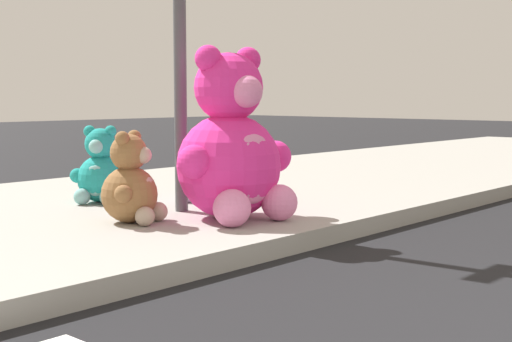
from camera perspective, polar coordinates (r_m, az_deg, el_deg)
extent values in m
cube|color=#9E9B93|center=(6.28, -17.77, -4.06)|extent=(28.00, 4.40, 0.15)
cylinder|color=#4C4C51|center=(6.16, -6.17, 11.64)|extent=(0.11, 0.11, 3.20)
sphere|color=#F22D93|center=(5.78, -2.20, 0.41)|extent=(0.86, 0.86, 0.86)
ellipsoid|color=pink|center=(5.53, -0.33, 0.16)|extent=(0.50, 0.27, 0.56)
sphere|color=#F22D93|center=(5.75, -2.23, 6.75)|extent=(0.56, 0.56, 0.56)
sphere|color=pink|center=(5.56, -0.77, 6.43)|extent=(0.26, 0.26, 0.26)
sphere|color=#F22D93|center=(5.88, -0.66, 8.93)|extent=(0.21, 0.21, 0.21)
sphere|color=#F22D93|center=(5.94, 1.58, 1.18)|extent=(0.27, 0.27, 0.27)
sphere|color=pink|center=(5.67, 1.90, -2.56)|extent=(0.29, 0.29, 0.29)
sphere|color=#F22D93|center=(5.65, -3.87, 9.04)|extent=(0.21, 0.21, 0.21)
sphere|color=#F22D93|center=(5.46, -5.00, 0.73)|extent=(0.27, 0.27, 0.27)
sphere|color=pink|center=(5.39, -1.95, -3.01)|extent=(0.29, 0.29, 0.29)
sphere|color=#B28CD8|center=(6.78, -4.16, -0.69)|extent=(0.41, 0.41, 0.41)
ellipsoid|color=silver|center=(6.78, -5.39, -0.70)|extent=(0.21, 0.23, 0.26)
sphere|color=#B28CD8|center=(6.75, -4.18, 1.87)|extent=(0.27, 0.27, 0.27)
sphere|color=silver|center=(6.75, -5.14, 1.72)|extent=(0.12, 0.12, 0.12)
sphere|color=#B28CD8|center=(6.65, -4.15, 2.73)|extent=(0.10, 0.10, 0.10)
sphere|color=#B28CD8|center=(6.58, -4.53, -0.62)|extent=(0.13, 0.13, 0.13)
sphere|color=silver|center=(6.68, -5.59, -1.95)|extent=(0.14, 0.14, 0.14)
sphere|color=#B28CD8|center=(6.84, -4.22, 2.82)|extent=(0.10, 0.10, 0.10)
sphere|color=#B28CD8|center=(6.97, -4.65, -0.26)|extent=(0.13, 0.13, 0.13)
sphere|color=silver|center=(6.90, -5.63, -1.70)|extent=(0.14, 0.14, 0.14)
sphere|color=teal|center=(6.82, -12.37, -0.61)|extent=(0.44, 0.44, 0.44)
ellipsoid|color=#7BBFBC|center=(6.67, -12.80, -0.77)|extent=(0.22, 0.25, 0.29)
sphere|color=teal|center=(6.79, -12.44, 2.16)|extent=(0.29, 0.29, 0.29)
sphere|color=#7BBFBC|center=(6.68, -12.77, 1.94)|extent=(0.13, 0.13, 0.13)
sphere|color=teal|center=(6.76, -11.64, 3.15)|extent=(0.11, 0.11, 0.11)
sphere|color=teal|center=(6.70, -10.82, -0.41)|extent=(0.14, 0.14, 0.14)
sphere|color=#7BBFBC|center=(6.63, -11.86, -2.06)|extent=(0.15, 0.15, 0.15)
sphere|color=teal|center=(6.82, -13.27, 3.14)|extent=(0.11, 0.11, 0.11)
sphere|color=teal|center=(6.84, -14.20, -0.36)|extent=(0.14, 0.14, 0.14)
sphere|color=#7BBFBC|center=(6.71, -13.84, -2.02)|extent=(0.15, 0.15, 0.15)
sphere|color=olive|center=(5.67, -10.16, -1.87)|extent=(0.45, 0.45, 0.45)
ellipsoid|color=tan|center=(5.60, -8.69, -1.95)|extent=(0.26, 0.19, 0.29)
sphere|color=olive|center=(5.64, -10.22, 1.48)|extent=(0.29, 0.29, 0.29)
sphere|color=tan|center=(5.58, -9.08, 1.28)|extent=(0.13, 0.13, 0.13)
sphere|color=olive|center=(5.72, -9.78, 2.73)|extent=(0.11, 0.11, 0.11)
sphere|color=olive|center=(5.83, -8.75, -1.30)|extent=(0.14, 0.14, 0.14)
sphere|color=tan|center=(5.72, -7.88, -3.25)|extent=(0.15, 0.15, 0.15)
sphere|color=olive|center=(5.54, -10.72, 2.60)|extent=(0.11, 0.11, 0.11)
sphere|color=olive|center=(5.46, -10.64, -1.84)|extent=(0.14, 0.14, 0.14)
sphere|color=tan|center=(5.50, -8.94, -3.64)|extent=(0.15, 0.15, 0.15)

